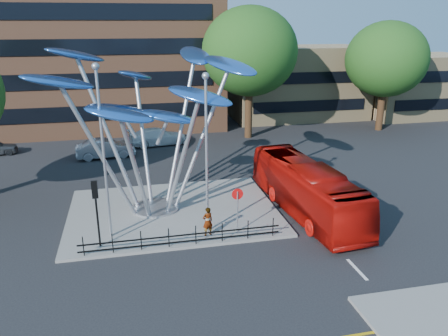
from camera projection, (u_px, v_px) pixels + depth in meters
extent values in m
plane|color=black|center=(209.00, 263.00, 20.38)|extent=(120.00, 120.00, 0.00)
cube|color=slate|center=(173.00, 211.00, 25.70)|extent=(12.00, 9.00, 0.15)
cube|color=tan|center=(297.00, 82.00, 50.11)|extent=(15.00, 8.00, 8.00)
cube|color=tan|center=(415.00, 85.00, 51.29)|extent=(12.00, 8.00, 7.00)
cylinder|color=black|center=(249.00, 108.00, 41.45)|extent=(0.70, 0.70, 5.72)
ellipsoid|color=#1F4212|center=(250.00, 52.00, 39.78)|extent=(8.80, 8.80, 8.10)
cylinder|color=black|center=(381.00, 106.00, 44.41)|extent=(0.70, 0.70, 5.06)
ellipsoid|color=#1F4212|center=(386.00, 59.00, 42.94)|extent=(8.00, 8.00, 7.36)
cylinder|color=#9EA0A5|center=(156.00, 208.00, 25.92)|extent=(2.80, 2.80, 0.12)
cylinder|color=#9EA0A5|center=(131.00, 150.00, 23.88)|extent=(0.24, 0.24, 7.80)
ellipsoid|color=blue|center=(58.00, 82.00, 21.05)|extent=(3.92, 2.95, 1.39)
cylinder|color=#9EA0A5|center=(147.00, 163.00, 23.90)|extent=(0.24, 0.24, 6.40)
ellipsoid|color=blue|center=(119.00, 114.00, 20.60)|extent=(3.47, 1.78, 1.31)
cylinder|color=#9EA0A5|center=(164.00, 155.00, 24.20)|extent=(0.24, 0.24, 7.00)
ellipsoid|color=blue|center=(200.00, 96.00, 21.96)|extent=(3.81, 3.11, 1.36)
cylinder|color=#9EA0A5|center=(173.00, 141.00, 24.87)|extent=(0.24, 0.24, 8.20)
ellipsoid|color=blue|center=(230.00, 65.00, 24.61)|extent=(3.52, 4.06, 1.44)
cylinder|color=#9EA0A5|center=(165.00, 134.00, 25.55)|extent=(0.24, 0.24, 8.60)
ellipsoid|color=blue|center=(195.00, 55.00, 26.47)|extent=(2.21, 3.79, 1.39)
cylinder|color=#9EA0A5|center=(148.00, 144.00, 25.63)|extent=(0.24, 0.24, 7.40)
ellipsoid|color=blue|center=(136.00, 75.00, 26.77)|extent=(3.02, 3.71, 1.34)
cylinder|color=#9EA0A5|center=(133.00, 136.00, 24.69)|extent=(0.24, 0.24, 8.80)
ellipsoid|color=blue|center=(76.00, 55.00, 24.00)|extent=(3.88, 3.60, 1.42)
ellipsoid|color=blue|center=(117.00, 109.00, 23.83)|extent=(3.40, 1.96, 1.13)
ellipsoid|color=blue|center=(168.00, 116.00, 23.95)|extent=(3.39, 2.16, 1.11)
cylinder|color=#9EA0A5|center=(104.00, 158.00, 21.29)|extent=(0.14, 0.14, 8.50)
sphere|color=#9EA0A5|center=(96.00, 66.00, 19.88)|extent=(0.36, 0.36, 0.36)
cylinder|color=#9EA0A5|center=(207.00, 159.00, 21.93)|extent=(0.14, 0.14, 8.00)
sphere|color=#9EA0A5|center=(206.00, 76.00, 20.60)|extent=(0.36, 0.36, 0.36)
cylinder|color=black|center=(97.00, 217.00, 21.11)|extent=(0.10, 0.10, 3.20)
cube|color=black|center=(95.00, 190.00, 20.66)|extent=(0.28, 0.18, 0.85)
sphere|color=#FF0C0C|center=(94.00, 184.00, 20.57)|extent=(0.18, 0.18, 0.18)
cylinder|color=#9EA0A5|center=(237.00, 212.00, 22.69)|extent=(0.08, 0.08, 2.30)
cylinder|color=red|center=(237.00, 194.00, 22.39)|extent=(0.60, 0.04, 0.60)
cube|color=white|center=(237.00, 194.00, 22.41)|extent=(0.42, 0.03, 0.10)
cylinder|color=black|center=(83.00, 246.00, 20.58)|extent=(0.05, 0.05, 1.00)
cylinder|color=black|center=(113.00, 243.00, 20.86)|extent=(0.05, 0.05, 1.00)
cylinder|color=black|center=(141.00, 240.00, 21.13)|extent=(0.05, 0.05, 1.00)
cylinder|color=black|center=(169.00, 238.00, 21.41)|extent=(0.05, 0.05, 1.00)
cylinder|color=black|center=(196.00, 235.00, 21.68)|extent=(0.05, 0.05, 1.00)
cylinder|color=black|center=(222.00, 232.00, 21.95)|extent=(0.05, 0.05, 1.00)
cylinder|color=black|center=(248.00, 229.00, 22.23)|extent=(0.05, 0.05, 1.00)
cylinder|color=black|center=(273.00, 227.00, 22.50)|extent=(0.05, 0.05, 1.00)
cube|color=black|center=(182.00, 235.00, 21.53)|extent=(10.00, 0.06, 0.06)
cube|color=black|center=(183.00, 242.00, 21.64)|extent=(10.00, 0.06, 0.06)
imported|color=#A40C07|center=(306.00, 188.00, 25.37)|extent=(3.37, 10.86, 2.98)
imported|color=gray|center=(208.00, 221.00, 22.48)|extent=(0.65, 0.52, 1.56)
imported|color=#96989D|center=(105.00, 148.00, 35.83)|extent=(4.87, 2.16, 1.56)
imported|color=silver|center=(158.00, 137.00, 39.53)|extent=(5.57, 2.99, 1.54)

